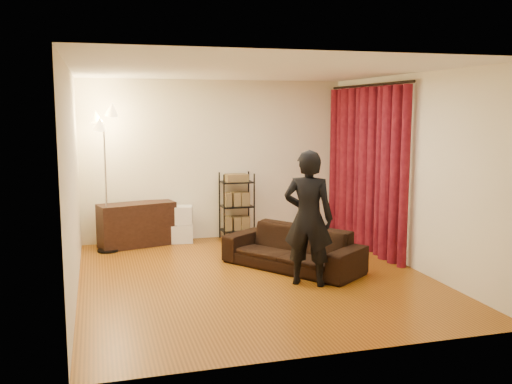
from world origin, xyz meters
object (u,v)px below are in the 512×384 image
object	(u,v)px
storage_boxes	(181,224)
floor_lamp	(106,181)
media_cabinet	(137,224)
person	(308,218)
sofa	(292,248)
wire_shelf	(237,206)

from	to	relation	value
storage_boxes	floor_lamp	world-z (taller)	floor_lamp
media_cabinet	person	bearing A→B (deg)	-69.11
person	floor_lamp	xyz separation A→B (m)	(-2.41, 2.44, 0.25)
sofa	person	bearing A→B (deg)	-40.48
person	floor_lamp	world-z (taller)	floor_lamp
storage_boxes	floor_lamp	distance (m)	1.47
sofa	person	world-z (taller)	person
media_cabinet	storage_boxes	size ratio (longest dim) A/B	1.96
wire_shelf	floor_lamp	xyz separation A→B (m)	(-2.15, -0.29, 0.54)
media_cabinet	storage_boxes	bearing A→B (deg)	-11.74
floor_lamp	wire_shelf	bearing A→B (deg)	7.78
wire_shelf	sofa	bearing A→B (deg)	-96.60
person	wire_shelf	bearing A→B (deg)	-53.54
person	media_cabinet	xyz separation A→B (m)	(-1.93, 2.69, -0.50)
media_cabinet	storage_boxes	distance (m)	0.73
sofa	storage_boxes	xyz separation A→B (m)	(-1.26, 1.99, 0.02)
sofa	storage_boxes	world-z (taller)	storage_boxes
sofa	floor_lamp	distance (m)	3.10
floor_lamp	storage_boxes	bearing A→B (deg)	13.79
wire_shelf	floor_lamp	bearing A→B (deg)	172.25
person	media_cabinet	size ratio (longest dim) A/B	1.42
media_cabinet	floor_lamp	distance (m)	0.93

